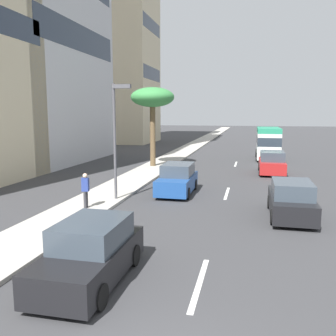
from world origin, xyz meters
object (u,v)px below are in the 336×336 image
minibus_second (268,142)px  street_lamp (117,127)px  car_fifth (177,180)px  car_fourth (91,253)px  car_lead (272,163)px  palm_tree (152,99)px  car_third (291,200)px  pedestrian_near_lamp (85,189)px

minibus_second → street_lamp: 21.63m
car_fifth → car_fourth: bearing=-0.7°
car_lead → palm_tree: 10.92m
car_fifth → street_lamp: bearing=-45.3°
car_third → car_fourth: (-7.64, 5.99, 0.01)m
palm_tree → street_lamp: size_ratio=1.11×
car_third → palm_tree: palm_tree is taller
pedestrian_near_lamp → palm_tree: bearing=86.5°
palm_tree → car_lead: bearing=-96.2°
car_fifth → pedestrian_near_lamp: size_ratio=2.48×
minibus_second → car_fourth: minibus_second is taller
car_third → pedestrian_near_lamp: 9.38m
car_lead → car_third: car_lead is taller
car_fifth → palm_tree: (9.39, 4.02, 4.94)m
car_third → car_fourth: car_fourth is taller
pedestrian_near_lamp → street_lamp: street_lamp is taller
car_fourth → car_fifth: car_fifth is taller
car_lead → pedestrian_near_lamp: pedestrian_near_lamp is taller
minibus_second → palm_tree: palm_tree is taller
car_lead → pedestrian_near_lamp: (-13.04, 9.12, 0.25)m
car_lead → street_lamp: street_lamp is taller
minibus_second → car_third: minibus_second is taller
street_lamp → minibus_second: bearing=-22.9°
minibus_second → car_fourth: bearing=168.4°
car_lead → palm_tree: bearing=83.8°
car_lead → car_fourth: 20.50m
car_lead → car_fourth: (-19.66, 5.80, -0.02)m
car_fourth → minibus_second: bearing=168.4°
car_third → palm_tree: bearing=37.1°
car_lead → pedestrian_near_lamp: size_ratio=2.61×
car_lead → car_third: bearing=-179.1°
minibus_second → car_third: (-20.90, -0.12, -0.95)m
car_lead → minibus_second: 8.92m
car_fifth → car_lead: bearing=145.8°
minibus_second → street_lamp: size_ratio=1.03×
pedestrian_near_lamp → car_third: bearing=0.4°
car_fifth → car_third: bearing=57.9°
car_lead → car_third: (-12.02, -0.20, -0.03)m
palm_tree → car_fifth: bearing=-156.8°
car_third → street_lamp: 9.10m
palm_tree → street_lamp: 12.23m
car_third → palm_tree: size_ratio=0.65×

